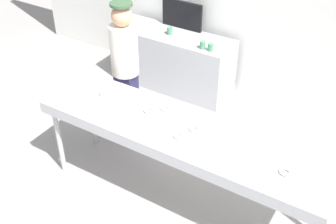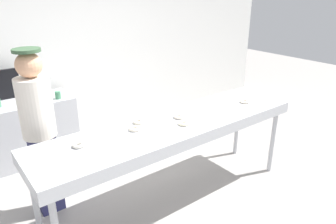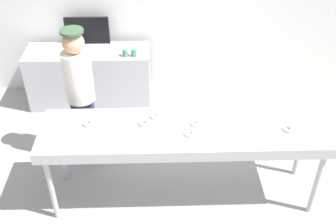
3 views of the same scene
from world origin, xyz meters
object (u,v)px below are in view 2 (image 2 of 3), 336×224
Objects in this scene: worker_baker at (39,126)px; paper_cup_0 at (49,97)px; sugar_donut_2 at (134,129)px; paper_cup_2 at (58,95)px; prep_counter at (8,136)px; sugar_donut_5 at (138,122)px; sugar_donut_0 at (184,123)px; fryer_conveyor at (173,128)px; sugar_donut_4 at (245,101)px; sugar_donut_1 at (179,116)px; sugar_donut_3 at (78,145)px.

worker_baker is 1.18m from paper_cup_0.
sugar_donut_2 reaches higher than paper_cup_2.
paper_cup_2 is (0.67, -0.17, 0.47)m from prep_counter.
worker_baker is (-0.85, 0.47, 0.02)m from sugar_donut_5.
worker_baker is at bearing 146.78° from sugar_donut_0.
sugar_donut_5 is 1.12× the size of paper_cup_0.
fryer_conveyor is at bearing -68.32° from paper_cup_0.
sugar_donut_4 is (1.00, 0.05, 0.00)m from sugar_donut_0.
sugar_donut_5 is 2.05m from prep_counter.
paper_cup_0 is at bearing -17.05° from prep_counter.
prep_counter is (-0.84, 1.85, -0.55)m from sugar_donut_2.
sugar_donut_1 is 0.93m from sugar_donut_4.
worker_baker is at bearing 154.10° from sugar_donut_1.
sugar_donut_2 is at bearing 156.74° from worker_baker.
sugar_donut_1 reaches higher than prep_counter.
paper_cup_0 is (-0.29, 1.68, -0.08)m from sugar_donut_2.
sugar_donut_0 is 0.18m from sugar_donut_1.
sugar_donut_1 is 0.54m from sugar_donut_2.
paper_cup_2 is at bearing -14.29° from prep_counter.
fryer_conveyor is 0.14m from sugar_donut_0.
fryer_conveyor is 2.35m from prep_counter.
paper_cup_2 reaches higher than prep_counter.
fryer_conveyor is 28.77× the size of paper_cup_2.
sugar_donut_2 is at bearing -80.35° from paper_cup_0.
worker_baker is 17.00× the size of paper_cup_2.
fryer_conveyor is at bearing -11.46° from sugar_donut_2.
sugar_donut_4 is at bearing -5.53° from sugar_donut_2.
sugar_donut_5 is 1.59m from paper_cup_2.
sugar_donut_0 is at bearing -11.01° from sugar_donut_3.
sugar_donut_5 is (0.12, 0.12, 0.00)m from sugar_donut_2.
sugar_donut_0 reaches higher than prep_counter.
sugar_donut_1 is 1.00× the size of sugar_donut_4.
fryer_conveyor is 25.75× the size of sugar_donut_1.
paper_cup_2 is (-0.58, 1.76, 0.01)m from fryer_conveyor.
sugar_donut_2 is 1.12× the size of paper_cup_2.
sugar_donut_0 is 0.07× the size of worker_baker.
sugar_donut_1 is at bearing -1.77° from sugar_donut_3.
sugar_donut_5 reaches higher than fryer_conveyor.
paper_cup_0 is at bearing 133.74° from sugar_donut_4.
sugar_donut_3 is 1.94m from prep_counter.
prep_counter is at bearing 165.71° from paper_cup_2.
sugar_donut_4 is 2.52m from paper_cup_0.
paper_cup_0 is (-0.75, 1.87, -0.08)m from sugar_donut_0.
sugar_donut_4 is 1.12× the size of paper_cup_0.
paper_cup_0 is at bearing 104.57° from sugar_donut_5.
sugar_donut_0 is 1.05m from sugar_donut_3.
sugar_donut_3 is at bearing 168.99° from sugar_donut_0.
paper_cup_2 is (0.40, 1.67, -0.08)m from sugar_donut_3.
sugar_donut_3 is at bearing 178.23° from sugar_donut_1.
sugar_donut_1 is 0.44m from sugar_donut_5.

